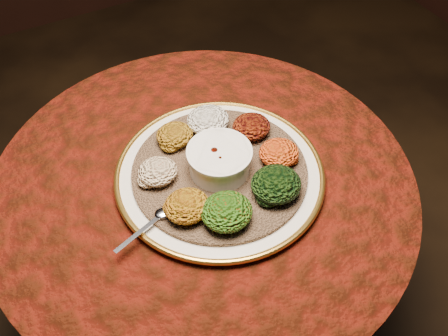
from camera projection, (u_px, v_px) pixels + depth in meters
name	position (u px, v px, depth m)	size (l,w,h in m)	color
table	(205.00, 223.00, 1.26)	(0.96, 0.96, 0.73)	black
platter	(220.00, 174.00, 1.11)	(0.58, 0.58, 0.02)	silver
injera	(220.00, 171.00, 1.11)	(0.39, 0.39, 0.01)	#896444
stew_bowl	(219.00, 159.00, 1.08)	(0.14, 0.14, 0.06)	silver
spoon	(160.00, 215.00, 1.01)	(0.15, 0.06, 0.01)	silver
portion_ayib	(208.00, 120.00, 1.17)	(0.10, 0.10, 0.05)	white
portion_kitfo	(251.00, 127.00, 1.16)	(0.09, 0.09, 0.04)	black
portion_tikil	(279.00, 153.00, 1.11)	(0.09, 0.09, 0.04)	#AC700E
portion_gomen	(276.00, 184.00, 1.04)	(0.11, 0.10, 0.05)	black
portion_mixveg	(227.00, 212.00, 1.00)	(0.11, 0.10, 0.05)	#9C280A
portion_kik	(187.00, 206.00, 1.01)	(0.09, 0.09, 0.05)	#9D6D0D
portion_timatim	(158.00, 172.00, 1.07)	(0.09, 0.08, 0.04)	maroon
portion_shiro	(175.00, 135.00, 1.14)	(0.09, 0.08, 0.04)	#866010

